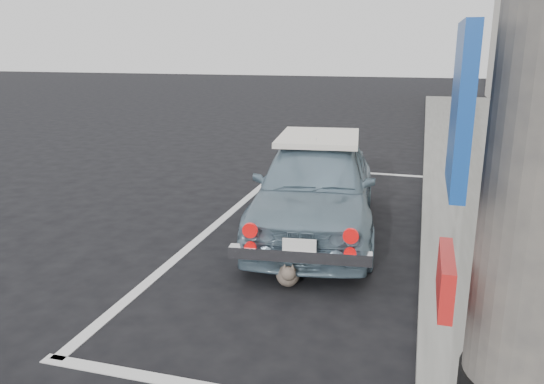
{
  "coord_description": "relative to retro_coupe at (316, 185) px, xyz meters",
  "views": [
    {
      "loc": [
        1.71,
        -3.52,
        2.36
      ],
      "look_at": [
        0.12,
        2.09,
        0.75
      ],
      "focal_mm": 35.0,
      "sensor_mm": 36.0,
      "label": 1
    }
  ],
  "objects": [
    {
      "name": "cat",
      "position": [
        0.06,
        -1.69,
        -0.5
      ],
      "size": [
        0.34,
        0.54,
        0.3
      ],
      "rotation": [
        0.0,
        0.0,
        0.28
      ],
      "color": "brown",
      "rests_on": "ground"
    },
    {
      "name": "ground",
      "position": [
        -0.45,
        -2.99,
        -0.63
      ],
      "size": [
        80.0,
        80.0,
        0.0
      ],
      "primitive_type": "plane",
      "color": "black",
      "rests_on": "ground"
    },
    {
      "name": "pline_side",
      "position": [
        -1.35,
        0.01,
        -0.63
      ],
      "size": [
        0.12,
        7.0,
        0.01
      ],
      "primitive_type": "cube",
      "color": "silver",
      "rests_on": "ground"
    },
    {
      "name": "retro_coupe",
      "position": [
        0.0,
        0.0,
        0.0
      ],
      "size": [
        1.89,
        3.83,
        1.25
      ],
      "rotation": [
        0.0,
        0.0,
        0.11
      ],
      "color": "slate",
      "rests_on": "ground"
    },
    {
      "name": "pline_front",
      "position": [
        0.05,
        3.51,
        -0.63
      ],
      "size": [
        3.0,
        0.12,
        0.01
      ],
      "primitive_type": "cube",
      "color": "silver",
      "rests_on": "ground"
    }
  ]
}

